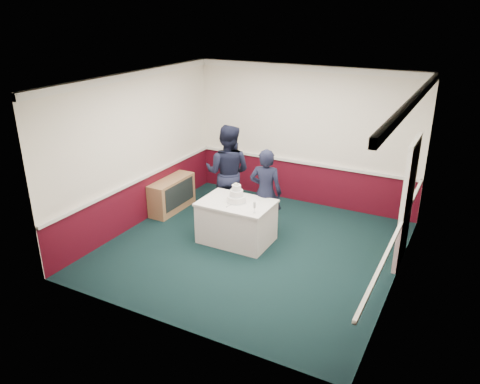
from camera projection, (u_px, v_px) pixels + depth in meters
The scene contains 9 objects.
ground at pixel (252, 248), 8.53m from camera, with size 5.00×5.00×0.00m, color black.
room_shell at pixel (272, 136), 8.26m from camera, with size 5.00×5.00×3.00m.
sideboard at pixel (172, 195), 9.98m from camera, with size 0.41×1.20×0.70m.
cake_table at pixel (237, 221), 8.64m from camera, with size 1.32×0.92×0.79m.
wedding_cake at pixel (236, 196), 8.46m from camera, with size 0.35×0.35×0.36m.
cake_knife at pixel (230, 205), 8.35m from camera, with size 0.01×0.22×0.01m, color silver.
champagne_flute at pixel (254, 206), 8.00m from camera, with size 0.05×0.05×0.21m.
person_man at pixel (228, 173), 9.41m from camera, with size 0.95×0.74×1.96m, color black.
person_woman at pixel (266, 192), 8.77m from camera, with size 0.62×0.41×1.70m, color black.
Camera 1 is at (3.32, -6.76, 4.13)m, focal length 35.00 mm.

